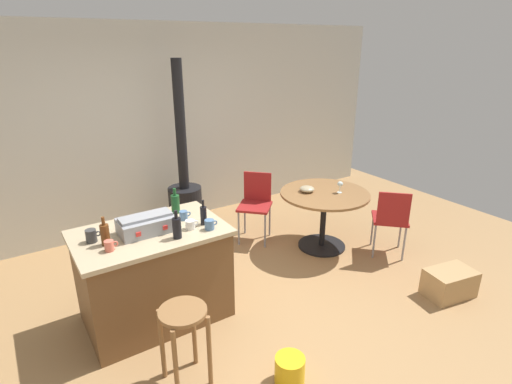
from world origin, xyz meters
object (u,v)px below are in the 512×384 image
object	(u,v)px
dining_table	(324,205)
bottle_0	(175,203)
serving_bowl	(307,189)
cardboard_box	(449,283)
toolbox	(146,224)
cup_3	(184,215)
cup_1	(109,246)
wine_glass	(340,184)
bottle_3	(203,215)
plastic_bucket	(290,370)
cup_2	(91,236)
wooden_stool	(184,329)
cup_0	(210,225)
kitchen_island	(154,275)
bottle_2	(177,227)
bottle_1	(105,234)
wood_stove	(185,195)
folding_chair_near	(391,217)
cup_4	(191,225)
folding_chair_far	(256,201)

from	to	relation	value
dining_table	bottle_0	xyz separation A→B (m)	(-1.89, 0.06, 0.43)
serving_bowl	cardboard_box	xyz separation A→B (m)	(0.54, -1.65, -0.63)
toolbox	cup_3	world-z (taller)	toolbox
cup_1	wine_glass	bearing A→B (deg)	5.40
bottle_3	plastic_bucket	bearing A→B (deg)	-85.28
cup_2	bottle_3	bearing A→B (deg)	-12.10
dining_table	toolbox	world-z (taller)	toolbox
wooden_stool	serving_bowl	distance (m)	2.50
cup_0	wine_glass	xyz separation A→B (m)	(1.93, 0.35, -0.10)
kitchen_island	cup_1	xyz separation A→B (m)	(-0.38, -0.17, 0.49)
bottle_2	cup_3	world-z (taller)	bottle_2
bottle_1	serving_bowl	bearing A→B (deg)	8.95
cardboard_box	wooden_stool	bearing A→B (deg)	170.73
cup_2	plastic_bucket	world-z (taller)	cup_2
wood_stove	toolbox	distance (m)	1.88
bottle_2	serving_bowl	distance (m)	2.03
kitchen_island	bottle_0	distance (m)	0.69
serving_bowl	folding_chair_near	bearing A→B (deg)	-47.83
folding_chair_near	plastic_bucket	size ratio (longest dim) A/B	3.69
dining_table	cup_1	xyz separation A→B (m)	(-2.63, -0.36, 0.38)
kitchen_island	folding_chair_near	xyz separation A→B (m)	(2.76, -0.42, 0.05)
wood_stove	cup_4	xyz separation A→B (m)	(-0.67, -1.68, 0.40)
kitchen_island	cup_1	distance (m)	0.65
folding_chair_near	plastic_bucket	bearing A→B (deg)	-157.69
wood_stove	wine_glass	size ratio (longest dim) A/B	15.84
cardboard_box	bottle_2	bearing A→B (deg)	156.83
cup_2	cup_4	size ratio (longest dim) A/B	1.01
cup_3	cardboard_box	size ratio (longest dim) A/B	0.23
cup_2	cup_3	distance (m)	0.82
cup_3	plastic_bucket	xyz separation A→B (m)	(0.21, -1.37, -0.83)
folding_chair_near	wine_glass	distance (m)	0.71
toolbox	wine_glass	bearing A→B (deg)	2.28
folding_chair_far	plastic_bucket	bearing A→B (deg)	-117.24
serving_bowl	cardboard_box	distance (m)	1.84
wood_stove	cup_3	bearing A→B (deg)	-113.53
wood_stove	toolbox	xyz separation A→B (m)	(-1.01, -1.52, 0.44)
kitchen_island	bottle_1	size ratio (longest dim) A/B	5.29
wood_stove	bottle_1	bearing A→B (deg)	-131.02
wooden_stool	cup_4	world-z (taller)	cup_4
wine_glass	wood_stove	bearing A→B (deg)	134.48
cup_4	plastic_bucket	bearing A→B (deg)	-78.40
bottle_0	folding_chair_near	bearing A→B (deg)	-15.45
bottle_0	wooden_stool	bearing A→B (deg)	-111.49
cup_0	cup_1	distance (m)	0.84
wood_stove	plastic_bucket	bearing A→B (deg)	-98.61
bottle_0	plastic_bucket	distance (m)	1.81
cup_0	wine_glass	size ratio (longest dim) A/B	0.84
folding_chair_near	folding_chair_far	size ratio (longest dim) A/B	0.98
kitchen_island	toolbox	xyz separation A→B (m)	(-0.03, -0.01, 0.52)
bottle_2	bottle_3	world-z (taller)	bottle_2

